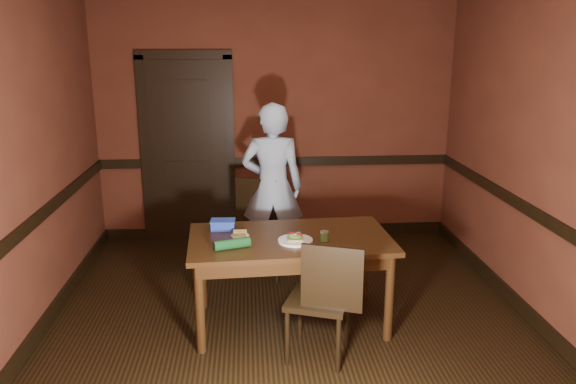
{
  "coord_description": "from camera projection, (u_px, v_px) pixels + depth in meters",
  "views": [
    {
      "loc": [
        -0.32,
        -4.08,
        2.26
      ],
      "look_at": [
        0.0,
        0.35,
        1.05
      ],
      "focal_mm": 35.0,
      "sensor_mm": 36.0,
      "label": 1
    }
  ],
  "objects": [
    {
      "name": "floor",
      "position": [
        291.0,
        328.0,
        4.54
      ],
      "size": [
        4.0,
        4.5,
        0.01
      ],
      "primitive_type": "cube",
      "color": "black",
      "rests_on": "ground"
    },
    {
      "name": "wall_back",
      "position": [
        276.0,
        123.0,
        6.35
      ],
      "size": [
        4.0,
        0.02,
        2.7
      ],
      "primitive_type": "cube",
      "color": "#59291B",
      "rests_on": "ground"
    },
    {
      "name": "wall_front",
      "position": [
        340.0,
        301.0,
        2.02
      ],
      "size": [
        4.0,
        0.02,
        2.7
      ],
      "primitive_type": "cube",
      "color": "#59291B",
      "rests_on": "ground"
    },
    {
      "name": "wall_left",
      "position": [
        15.0,
        170.0,
        4.04
      ],
      "size": [
        0.02,
        4.5,
        2.7
      ],
      "primitive_type": "cube",
      "color": "#59291B",
      "rests_on": "ground"
    },
    {
      "name": "wall_right",
      "position": [
        550.0,
        161.0,
        4.33
      ],
      "size": [
        0.02,
        4.5,
        2.7
      ],
      "primitive_type": "cube",
      "color": "#59291B",
      "rests_on": "ground"
    },
    {
      "name": "dado_back",
      "position": [
        276.0,
        162.0,
        6.45
      ],
      "size": [
        4.0,
        0.03,
        0.1
      ],
      "primitive_type": "cube",
      "color": "black",
      "rests_on": "ground"
    },
    {
      "name": "dado_left",
      "position": [
        25.0,
        229.0,
        4.16
      ],
      "size": [
        0.03,
        4.5,
        0.1
      ],
      "primitive_type": "cube",
      "color": "black",
      "rests_on": "ground"
    },
    {
      "name": "dado_right",
      "position": [
        541.0,
        217.0,
        4.44
      ],
      "size": [
        0.03,
        4.5,
        0.1
      ],
      "primitive_type": "cube",
      "color": "black",
      "rests_on": "ground"
    },
    {
      "name": "baseboard_back",
      "position": [
        277.0,
        231.0,
        6.67
      ],
      "size": [
        4.0,
        0.03,
        0.12
      ],
      "primitive_type": "cube",
      "color": "black",
      "rests_on": "ground"
    },
    {
      "name": "baseboard_left",
      "position": [
        38.0,
        331.0,
        4.38
      ],
      "size": [
        0.03,
        4.5,
        0.12
      ],
      "primitive_type": "cube",
      "color": "black",
      "rests_on": "ground"
    },
    {
      "name": "baseboard_right",
      "position": [
        529.0,
        313.0,
        4.66
      ],
      "size": [
        0.03,
        4.5,
        0.12
      ],
      "primitive_type": "cube",
      "color": "black",
      "rests_on": "ground"
    },
    {
      "name": "door",
      "position": [
        188.0,
        147.0,
        6.32
      ],
      "size": [
        1.05,
        0.07,
        2.2
      ],
      "color": "black",
      "rests_on": "ground"
    },
    {
      "name": "dining_table",
      "position": [
        290.0,
        280.0,
        4.54
      ],
      "size": [
        1.64,
        0.98,
        0.75
      ],
      "primitive_type": "cube",
      "rotation": [
        0.0,
        0.0,
        0.05
      ],
      "color": "#321D0C",
      "rests_on": "floor"
    },
    {
      "name": "chair_far",
      "position": [
        264.0,
        229.0,
        5.5
      ],
      "size": [
        0.56,
        0.56,
        0.93
      ],
      "primitive_type": null,
      "rotation": [
        0.0,
        0.0,
        -0.37
      ],
      "color": "black",
      "rests_on": "floor"
    },
    {
      "name": "chair_near",
      "position": [
        319.0,
        298.0,
        4.05
      ],
      "size": [
        0.55,
        0.55,
        0.92
      ],
      "primitive_type": null,
      "rotation": [
        0.0,
        0.0,
        2.8
      ],
      "color": "black",
      "rests_on": "floor"
    },
    {
      "name": "person",
      "position": [
        272.0,
        187.0,
        5.58
      ],
      "size": [
        0.63,
        0.44,
        1.68
      ],
      "primitive_type": "imported",
      "rotation": [
        0.0,
        0.0,
        3.09
      ],
      "color": "#AAC9E9",
      "rests_on": "floor"
    },
    {
      "name": "sandwich_plate",
      "position": [
        295.0,
        239.0,
        4.34
      ],
      "size": [
        0.27,
        0.27,
        0.07
      ],
      "rotation": [
        0.0,
        0.0,
        0.13
      ],
      "color": "silver",
      "rests_on": "dining_table"
    },
    {
      "name": "sauce_jar",
      "position": [
        324.0,
        236.0,
        4.35
      ],
      "size": [
        0.07,
        0.07,
        0.08
      ],
      "rotation": [
        0.0,
        0.0,
        0.3
      ],
      "color": "#53903D",
      "rests_on": "dining_table"
    },
    {
      "name": "cheese_saucer",
      "position": [
        240.0,
        234.0,
        4.46
      ],
      "size": [
        0.14,
        0.14,
        0.04
      ],
      "rotation": [
        0.0,
        0.0,
        0.36
      ],
      "color": "silver",
      "rests_on": "dining_table"
    },
    {
      "name": "food_tub",
      "position": [
        223.0,
        225.0,
        4.6
      ],
      "size": [
        0.21,
        0.15,
        0.08
      ],
      "rotation": [
        0.0,
        0.0,
        -0.05
      ],
      "color": "blue",
      "rests_on": "dining_table"
    },
    {
      "name": "wrapped_veg",
      "position": [
        232.0,
        244.0,
        4.19
      ],
      "size": [
        0.29,
        0.16,
        0.08
      ],
      "primitive_type": "cylinder",
      "rotation": [
        0.0,
        1.57,
        0.32
      ],
      "color": "#13451C",
      "rests_on": "dining_table"
    }
  ]
}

